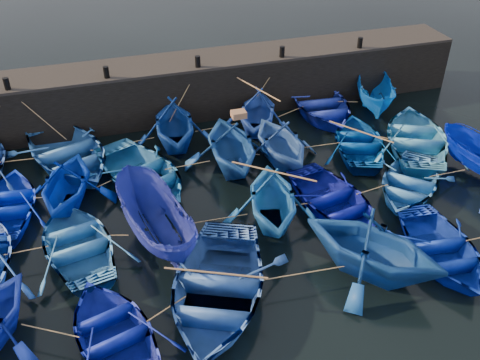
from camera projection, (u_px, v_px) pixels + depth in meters
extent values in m
plane|color=black|center=(268.00, 249.00, 17.80)|extent=(120.00, 120.00, 0.00)
cube|color=black|center=(195.00, 87.00, 25.34)|extent=(26.00, 2.50, 2.50)
cube|color=black|center=(194.00, 61.00, 24.59)|extent=(26.00, 2.50, 0.12)
cylinder|color=black|center=(7.00, 84.00, 21.78)|extent=(0.24, 0.24, 0.50)
cylinder|color=black|center=(106.00, 72.00, 22.74)|extent=(0.24, 0.24, 0.50)
cylinder|color=black|center=(198.00, 62.00, 23.71)|extent=(0.24, 0.24, 0.50)
cylinder|color=black|center=(282.00, 52.00, 24.68)|extent=(0.24, 0.24, 0.50)
cylinder|color=black|center=(360.00, 43.00, 25.64)|extent=(0.24, 0.24, 0.50)
imported|color=#275EB6|center=(67.00, 153.00, 21.68)|extent=(5.82, 6.81, 1.19)
imported|color=navy|center=(174.00, 123.00, 22.70)|extent=(4.09, 4.60, 2.21)
imported|color=#1F45AF|center=(257.00, 111.00, 23.78)|extent=(4.69, 4.96, 2.06)
imported|color=navy|center=(321.00, 104.00, 25.41)|extent=(4.11, 5.49, 1.09)
imported|color=blue|center=(375.00, 94.00, 25.64)|extent=(3.13, 4.66, 1.69)
imported|color=#0421CC|center=(8.00, 205.00, 19.07)|extent=(3.56, 4.66, 0.91)
imported|color=#00239F|center=(67.00, 182.00, 19.23)|extent=(4.30, 4.66, 2.04)
imported|color=#195E9A|center=(142.00, 173.00, 20.56)|extent=(5.43, 6.24, 1.08)
imported|color=navy|center=(232.00, 144.00, 21.14)|extent=(4.04, 4.62, 2.33)
imported|color=#2954A0|center=(281.00, 141.00, 21.60)|extent=(3.69, 4.20, 2.09)
imported|color=navy|center=(359.00, 142.00, 22.71)|extent=(4.41, 5.17, 0.91)
imported|color=#327DC6|center=(417.00, 137.00, 22.79)|extent=(5.74, 6.49, 1.11)
imported|color=blue|center=(78.00, 242.00, 17.37)|extent=(4.07, 5.10, 0.95)
imported|color=navy|center=(155.00, 221.00, 17.56)|extent=(2.79, 5.06, 1.85)
imported|color=#1B61B3|center=(272.00, 198.00, 18.39)|extent=(4.36, 4.77, 2.13)
imported|color=#050C82|center=(334.00, 200.00, 19.25)|extent=(4.06, 5.11, 0.95)
imported|color=#2965B5|center=(409.00, 183.00, 20.21)|extent=(5.26, 5.28, 0.90)
imported|color=#08168C|center=(114.00, 332.00, 14.44)|extent=(4.00, 4.85, 0.87)
imported|color=#244B90|center=(216.00, 288.00, 15.54)|extent=(6.07, 6.88, 1.18)
imported|color=navy|center=(374.00, 245.00, 16.21)|extent=(5.86, 5.94, 2.37)
imported|color=#072393|center=(442.00, 248.00, 17.17)|extent=(3.51, 4.61, 0.90)
cube|color=#8B5D3C|center=(239.00, 114.00, 20.48)|extent=(0.56, 0.44, 0.25)
cylinder|color=tan|center=(22.00, 160.00, 21.34)|extent=(1.77, 0.19, 0.04)
cylinder|color=tan|center=(123.00, 144.00, 22.36)|extent=(2.68, 0.32, 0.04)
cylinder|color=tan|center=(217.00, 127.00, 23.54)|extent=(2.01, 0.19, 0.04)
cylinder|color=tan|center=(290.00, 112.00, 24.73)|extent=(1.63, 0.70, 0.04)
cylinder|color=tan|center=(348.00, 102.00, 25.61)|extent=(0.90, 0.35, 0.04)
cylinder|color=tan|center=(38.00, 198.00, 19.26)|extent=(0.33, 0.08, 0.04)
cylinder|color=tan|center=(106.00, 183.00, 20.02)|extent=(0.95, 0.54, 0.04)
cylinder|color=tan|center=(188.00, 165.00, 21.02)|extent=(1.84, 0.12, 0.04)
cylinder|color=tan|center=(256.00, 154.00, 21.69)|extent=(0.27, 0.17, 0.04)
cylinder|color=tan|center=(321.00, 145.00, 22.27)|extent=(1.74, 0.13, 0.04)
cylinder|color=tan|center=(388.00, 139.00, 22.73)|extent=(0.65, 0.60, 0.04)
cylinder|color=tan|center=(26.00, 251.00, 16.94)|extent=(1.35, 0.06, 0.04)
cylinder|color=tan|center=(117.00, 235.00, 17.55)|extent=(0.73, 0.25, 0.04)
cylinder|color=tan|center=(215.00, 220.00, 18.23)|extent=(2.28, 0.13, 0.04)
cylinder|color=tan|center=(303.00, 204.00, 18.95)|extent=(0.56, 0.09, 0.04)
cylinder|color=tan|center=(372.00, 189.00, 19.68)|extent=(1.42, 0.25, 0.04)
cylinder|color=tan|center=(448.00, 173.00, 20.56)|extent=(1.57, 0.04, 0.04)
cylinder|color=tan|center=(50.00, 331.00, 14.33)|extent=(1.50, 0.94, 0.04)
cylinder|color=tan|center=(167.00, 309.00, 14.97)|extent=(1.23, 0.62, 0.04)
cylinder|color=tan|center=(296.00, 274.00, 16.07)|extent=(3.11, 0.26, 0.04)
cylinder|color=tan|center=(407.00, 253.00, 16.84)|extent=(0.73, 0.12, 0.04)
cylinder|color=tan|center=(38.00, 115.00, 22.25)|extent=(1.94, 1.10, 2.10)
cylinder|color=tan|center=(184.00, 95.00, 23.87)|extent=(1.66, 0.81, 2.09)
cylinder|color=tan|center=(266.00, 83.00, 24.87)|extent=(1.85, 0.66, 2.09)
cylinder|color=tan|center=(297.00, 76.00, 25.54)|extent=(1.64, 0.09, 2.09)
cylinder|color=tan|center=(362.00, 69.00, 26.23)|extent=(0.35, 0.31, 2.08)
cylinder|color=#99724C|center=(258.00, 89.00, 23.18)|extent=(1.08, 2.84, 0.06)
cylinder|color=#99724C|center=(361.00, 132.00, 22.44)|extent=(1.77, 2.49, 0.06)
cylinder|color=#99724C|center=(273.00, 171.00, 17.77)|extent=(2.34, 1.97, 0.06)
cylinder|color=#99724C|center=(216.00, 273.00, 15.19)|extent=(2.74, 1.32, 0.06)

